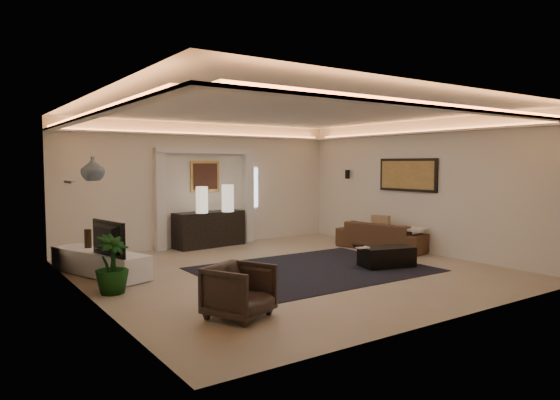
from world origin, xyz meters
TOP-DOWN VIEW (x-y plane):
  - floor at (0.00, 0.00)m, footprint 7.00×7.00m
  - ceiling at (0.00, 0.00)m, footprint 7.00×7.00m
  - wall_back at (0.00, 3.50)m, footprint 7.00×0.00m
  - wall_front at (0.00, -3.50)m, footprint 7.00×0.00m
  - wall_left at (-3.50, 0.00)m, footprint 0.00×7.00m
  - wall_right at (3.50, 0.00)m, footprint 0.00×7.00m
  - cove_soffit at (0.00, 0.00)m, footprint 7.00×7.00m
  - daylight_slit at (1.35, 3.48)m, footprint 0.25×0.03m
  - area_rug at (0.40, -0.20)m, footprint 4.00×3.00m
  - pilaster_left at (-1.15, 3.40)m, footprint 0.22×0.20m
  - pilaster_right at (1.15, 3.40)m, footprint 0.22×0.20m
  - alcove_header at (0.00, 3.40)m, footprint 2.52×0.20m
  - painting_frame at (0.00, 3.47)m, footprint 0.74×0.04m
  - painting_canvas at (0.00, 3.44)m, footprint 0.62×0.02m
  - art_panel_frame at (3.47, 0.30)m, footprint 0.04×1.64m
  - art_panel_gold at (3.44, 0.30)m, footprint 0.02×1.50m
  - wall_sconce at (3.38, 2.20)m, footprint 0.12×0.12m
  - wall_niche at (-3.44, 1.40)m, footprint 0.10×0.55m
  - console at (-0.01, 3.25)m, footprint 1.75×0.71m
  - lamp_left at (-0.30, 3.02)m, footprint 0.32×0.32m
  - lamp_right at (0.35, 2.98)m, footprint 0.29×0.29m
  - media_ledge at (-2.97, 1.55)m, footprint 1.23×2.27m
  - tv at (-3.07, 0.95)m, footprint 1.02×0.33m
  - figurine at (-3.05, 2.00)m, footprint 0.13×0.13m
  - ginger_jar at (-3.15, 1.13)m, footprint 0.49×0.49m
  - plant at (-3.15, 0.17)m, footprint 0.65×0.65m
  - sofa at (3.10, 0.66)m, footprint 2.23×1.27m
  - throw_blanket at (3.15, -0.21)m, footprint 0.57×0.52m
  - throw_pillow at (3.15, 0.80)m, footprint 0.27×0.45m
  - coffee_table at (1.69, -0.79)m, footprint 1.08×0.76m
  - bowl at (1.20, -0.53)m, footprint 0.32×0.32m
  - magazine at (1.20, -0.65)m, footprint 0.25×0.20m
  - armchair at (-2.16, -1.93)m, footprint 0.98×0.99m

SIDE VIEW (x-z plane):
  - floor at x=0.00m, z-range 0.00..0.00m
  - area_rug at x=0.40m, z-range 0.00..0.01m
  - coffee_table at x=1.69m, z-range 0.02..0.39m
  - media_ledge at x=-2.97m, z-range 0.02..0.43m
  - sofa at x=3.10m, z-range 0.00..0.61m
  - armchair at x=-2.16m, z-range 0.00..0.68m
  - console at x=-0.01m, z-range -0.03..0.83m
  - magazine at x=1.20m, z-range 0.41..0.44m
  - bowl at x=1.20m, z-range 0.41..0.47m
  - plant at x=-3.15m, z-range 0.00..0.89m
  - throw_blanket at x=3.15m, z-range 0.52..0.58m
  - throw_pillow at x=3.15m, z-range 0.34..0.76m
  - figurine at x=-3.05m, z-range 0.47..0.81m
  - tv at x=-3.07m, z-range 0.45..1.03m
  - lamp_left at x=-0.30m, z-range 0.79..1.39m
  - lamp_right at x=0.35m, z-range 0.77..1.41m
  - pilaster_left at x=-1.15m, z-range 0.00..2.20m
  - pilaster_right at x=1.15m, z-range 0.00..2.20m
  - daylight_slit at x=1.35m, z-range 0.85..1.85m
  - wall_back at x=0.00m, z-range -2.05..4.95m
  - wall_front at x=0.00m, z-range -2.05..4.95m
  - wall_left at x=-3.50m, z-range -2.05..4.95m
  - wall_right at x=3.50m, z-range -2.05..4.95m
  - painting_frame at x=0.00m, z-range 1.28..2.02m
  - painting_canvas at x=0.00m, z-range 1.34..1.96m
  - wall_niche at x=-3.44m, z-range 1.63..1.67m
  - wall_sconce at x=3.38m, z-range 1.57..1.79m
  - art_panel_gold at x=3.44m, z-range 1.39..2.01m
  - art_panel_frame at x=3.47m, z-range 1.33..2.07m
  - ginger_jar at x=-3.15m, z-range 1.67..2.07m
  - alcove_header at x=0.00m, z-range 2.19..2.31m
  - cove_soffit at x=0.00m, z-range 2.60..2.64m
  - ceiling at x=0.00m, z-range 2.90..2.90m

